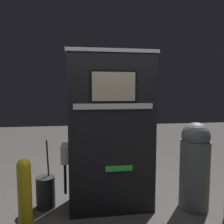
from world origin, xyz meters
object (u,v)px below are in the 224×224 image
Objects in this scene: gas_pump at (110,131)px; trash_bin at (195,165)px; safety_bollard at (25,198)px; squeegee_bucket at (46,192)px.

gas_pump reaches higher than trash_bin.
safety_bollard is at bearing -170.45° from trash_bin.
trash_bin is at bearing -8.67° from squeegee_bucket.
trash_bin is 1.24× the size of squeegee_bucket.
safety_bollard is 0.67m from squeegee_bucket.
safety_bollard is 0.94× the size of squeegee_bucket.
gas_pump is 2.35× the size of safety_bollard.
safety_bollard is (-0.92, -0.53, -0.54)m from gas_pump.
squeegee_bucket is at bearing 174.39° from gas_pump.
gas_pump is 1.19m from safety_bollard.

